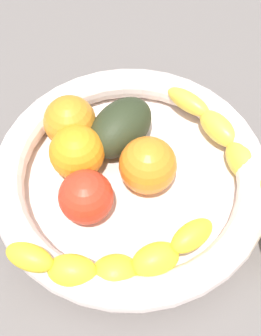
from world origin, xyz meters
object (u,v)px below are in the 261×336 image
object	(u,v)px
fruit_bowl	(130,177)
orange_front	(148,165)
banana_draped_left	(114,263)
tomato_red	(85,196)
avocado_dark	(121,127)
orange_mid_right	(70,122)
banana_draped_right	(240,162)
orange_mid_left	(77,152)

from	to	relation	value
fruit_bowl	orange_front	bearing A→B (deg)	55.87
banana_draped_left	tomato_red	world-z (taller)	tomato_red
orange_front	avocado_dark	distance (cm)	6.60
fruit_bowl	orange_front	world-z (taller)	orange_front
tomato_red	orange_mid_right	bearing A→B (deg)	155.14
banana_draped_right	orange_front	xyz separation A→B (cm)	(-5.81, -9.24, 0.95)
orange_front	orange_mid_right	world-z (taller)	orange_front
orange_mid_right	avocado_dark	bearing A→B (deg)	45.39
banana_draped_left	orange_mid_left	size ratio (longest dim) A/B	2.94
orange_mid_right	tomato_red	world-z (taller)	orange_mid_right
orange_mid_right	tomato_red	xyz separation A→B (cm)	(9.69, -4.49, -0.17)
tomato_red	avocado_dark	bearing A→B (deg)	120.56
fruit_bowl	orange_mid_left	xyz separation A→B (cm)	(-5.45, -3.69, 2.21)
orange_front	avocado_dark	bearing A→B (deg)	170.79
orange_front	banana_draped_left	bearing A→B (deg)	-55.54
tomato_red	banana_draped_left	bearing A→B (deg)	-15.16
banana_draped_right	banana_draped_left	bearing A→B (deg)	-86.68
banana_draped_left	avocado_dark	world-z (taller)	avocado_dark
orange_front	tomato_red	distance (cm)	7.99
orange_mid_left	tomato_red	bearing A→B (deg)	-25.58
fruit_bowl	banana_draped_left	distance (cm)	11.87
orange_front	tomato_red	size ratio (longest dim) A/B	1.09
banana_draped_left	orange_mid_left	bearing A→B (deg)	160.55
banana_draped_left	orange_mid_right	bearing A→B (deg)	159.42
banana_draped_left	banana_draped_right	xyz separation A→B (cm)	(-1.12, 19.35, -0.77)
orange_mid_left	banana_draped_left	bearing A→B (deg)	-19.45
fruit_bowl	tomato_red	distance (cm)	6.57
fruit_bowl	orange_front	distance (cm)	3.05
fruit_bowl	orange_mid_right	xyz separation A→B (cm)	(-9.79, -1.76, 2.19)
fruit_bowl	avocado_dark	world-z (taller)	avocado_dark
banana_draped_left	orange_front	distance (cm)	12.26
banana_draped_right	orange_front	bearing A→B (deg)	-122.16
tomato_red	orange_front	bearing A→B (deg)	81.20
avocado_dark	tomato_red	bearing A→B (deg)	-59.44
orange_mid_left	avocado_dark	xyz separation A→B (cm)	(0.06, 6.39, -0.26)
orange_mid_right	avocado_dark	xyz separation A→B (cm)	(4.40, 4.46, -0.24)
tomato_red	banana_draped_right	bearing A→B (deg)	67.69
fruit_bowl	banana_draped_left	bearing A→B (deg)	-46.41
orange_front	orange_mid_right	distance (cm)	11.43
orange_mid_left	avocado_dark	distance (cm)	6.40
orange_front	avocado_dark	xyz separation A→B (cm)	(-6.51, 1.06, -0.36)
banana_draped_right	orange_mid_left	xyz separation A→B (cm)	(-12.38, -14.58, 0.86)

